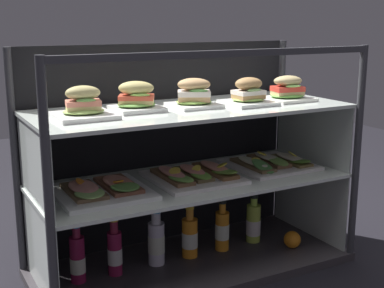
{
  "coord_description": "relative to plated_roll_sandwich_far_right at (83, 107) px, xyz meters",
  "views": [
    {
      "loc": [
        -1.01,
        -1.86,
        1.03
      ],
      "look_at": [
        0.0,
        0.0,
        0.54
      ],
      "focal_mm": 50.63,
      "sensor_mm": 36.0,
      "label": 1
    }
  ],
  "objects": [
    {
      "name": "riser_upper_tier",
      "position": [
        0.45,
        0.02,
        -0.19
      ],
      "size": [
        1.26,
        0.49,
        0.28
      ],
      "color": "silver",
      "rests_on": "shelf_lower_glass"
    },
    {
      "name": "juice_bottle_front_left_end",
      "position": [
        -0.03,
        0.06,
        -0.6
      ],
      "size": [
        0.06,
        0.06,
        0.24
      ],
      "color": "maroon",
      "rests_on": "case_base_deck"
    },
    {
      "name": "juice_bottle_tucked_behind",
      "position": [
        0.46,
        0.06,
        -0.6
      ],
      "size": [
        0.07,
        0.07,
        0.23
      ],
      "color": "orange",
      "rests_on": "case_base_deck"
    },
    {
      "name": "juice_bottle_front_second",
      "position": [
        0.3,
        0.06,
        -0.59
      ],
      "size": [
        0.07,
        0.07,
        0.24
      ],
      "color": "white",
      "rests_on": "case_base_deck"
    },
    {
      "name": "open_sandwich_tray_right_of_center",
      "position": [
        0.06,
        0.01,
        -0.32
      ],
      "size": [
        0.34,
        0.34,
        0.07
      ],
      "color": "white",
      "rests_on": "shelf_lower_glass"
    },
    {
      "name": "ground_plane",
      "position": [
        0.45,
        0.02,
        -0.74
      ],
      "size": [
        6.0,
        6.0,
        0.02
      ],
      "primitive_type": "cube",
      "color": "black",
      "rests_on": "ground"
    },
    {
      "name": "plated_roll_sandwich_far_right",
      "position": [
        0.0,
        0.0,
        0.0
      ],
      "size": [
        0.21,
        0.21,
        0.12
      ],
      "color": "white",
      "rests_on": "shelf_upper_glass"
    },
    {
      "name": "plated_roll_sandwich_far_left",
      "position": [
        0.22,
        0.05,
        0.01
      ],
      "size": [
        0.18,
        0.18,
        0.11
      ],
      "color": "white",
      "rests_on": "shelf_upper_glass"
    },
    {
      "name": "case_base_deck",
      "position": [
        0.45,
        0.02,
        -0.71
      ],
      "size": [
        1.32,
        0.55,
        0.04
      ],
      "primitive_type": "cube",
      "color": "#373236",
      "rests_on": "ground"
    },
    {
      "name": "shelf_upper_glass",
      "position": [
        0.45,
        0.02,
        -0.05
      ],
      "size": [
        1.27,
        0.51,
        0.01
      ],
      "primitive_type": "cube",
      "color": "silver",
      "rests_on": "riser_upper_tier"
    },
    {
      "name": "riser_lower_tier",
      "position": [
        0.45,
        0.02,
        -0.52
      ],
      "size": [
        1.26,
        0.49,
        0.34
      ],
      "color": "silver",
      "rests_on": "case_base_deck"
    },
    {
      "name": "orange_fruit_beside_bottles",
      "position": [
        0.9,
        -0.08,
        -0.65
      ],
      "size": [
        0.08,
        0.08,
        0.08
      ],
      "primitive_type": "sphere",
      "color": "orange",
      "rests_on": "case_base_deck"
    },
    {
      "name": "juice_bottle_front_right_end",
      "position": [
        0.61,
        0.05,
        -0.6
      ],
      "size": [
        0.06,
        0.06,
        0.23
      ],
      "color": "orange",
      "rests_on": "case_base_deck"
    },
    {
      "name": "plated_roll_sandwich_left_of_center",
      "position": [
        0.68,
        -0.03,
        0.0
      ],
      "size": [
        0.19,
        0.19,
        0.11
      ],
      "color": "white",
      "rests_on": "shelf_upper_glass"
    },
    {
      "name": "juice_bottle_front_middle",
      "position": [
        0.79,
        0.06,
        -0.6
      ],
      "size": [
        0.07,
        0.07,
        0.22
      ],
      "color": "#B5D047",
      "rests_on": "case_base_deck"
    },
    {
      "name": "plated_roll_sandwich_near_left_corner",
      "position": [
        0.46,
        0.03,
        0.01
      ],
      "size": [
        0.18,
        0.18,
        0.12
      ],
      "color": "white",
      "rests_on": "shelf_upper_glass"
    },
    {
      "name": "open_sandwich_tray_mid_right",
      "position": [
        0.45,
        0.02,
        -0.31
      ],
      "size": [
        0.34,
        0.34,
        0.06
      ],
      "color": "white",
      "rests_on": "shelf_lower_glass"
    },
    {
      "name": "shelf_lower_glass",
      "position": [
        0.45,
        0.02,
        -0.34
      ],
      "size": [
        1.27,
        0.51,
        0.01
      ],
      "primitive_type": "cube",
      "color": "silver",
      "rests_on": "riser_lower_tier"
    },
    {
      "name": "juice_bottle_front_fourth",
      "position": [
        0.12,
        0.05,
        -0.6
      ],
      "size": [
        0.06,
        0.06,
        0.24
      ],
      "color": "maroon",
      "rests_on": "case_base_deck"
    },
    {
      "name": "case_frame",
      "position": [
        0.45,
        0.19,
        -0.22
      ],
      "size": [
        1.32,
        0.55,
        0.93
      ],
      "color": "#333338",
      "rests_on": "ground"
    },
    {
      "name": "open_sandwich_tray_near_right_corner",
      "position": [
        0.84,
        0.03,
        -0.32
      ],
      "size": [
        0.34,
        0.34,
        0.06
      ],
      "color": "white",
      "rests_on": "shelf_lower_glass"
    },
    {
      "name": "plated_roll_sandwich_near_right_corner",
      "position": [
        0.9,
        -0.01,
        0.0
      ],
      "size": [
        0.19,
        0.19,
        0.11
      ],
      "color": "white",
      "rests_on": "shelf_upper_glass"
    }
  ]
}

